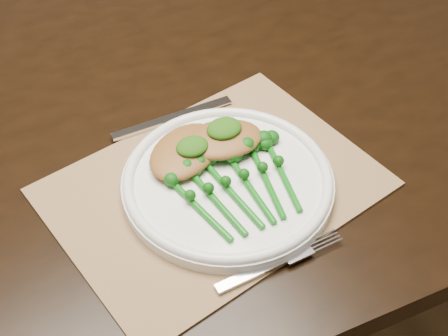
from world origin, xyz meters
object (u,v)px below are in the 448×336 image
dinner_plate (228,181)px  broccolini_bundle (242,192)px  placemat (214,187)px  dining_table (161,256)px  chicken_fillet_left (185,151)px

dinner_plate → broccolini_bundle: bearing=-84.5°
placemat → broccolini_bundle: 0.05m
placemat → broccolini_bundle: bearing=-75.2°
dining_table → broccolini_bundle: 0.46m
broccolini_bundle → dining_table: bearing=101.3°
dining_table → dinner_plate: (0.04, -0.20, 0.39)m
dinner_plate → dining_table: bearing=100.9°
dinner_plate → chicken_fillet_left: size_ratio=2.36×
placemat → dinner_plate: dinner_plate is taller
dining_table → chicken_fillet_left: chicken_fillet_left is taller
placemat → chicken_fillet_left: chicken_fillet_left is taller
placemat → dining_table: bearing=88.3°
placemat → dinner_plate: 0.02m
dining_table → placemat: (0.02, -0.19, 0.37)m
dinner_plate → broccolini_bundle: (0.00, -0.03, 0.01)m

